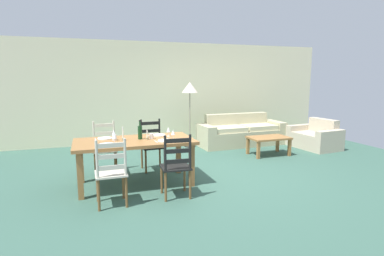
{
  "coord_description": "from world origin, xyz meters",
  "views": [
    {
      "loc": [
        -2.1,
        -5.06,
        1.75
      ],
      "look_at": [
        -0.12,
        0.7,
        0.75
      ],
      "focal_mm": 28.76,
      "sensor_mm": 36.0,
      "label": 1
    }
  ],
  "objects_px": {
    "wine_glass_near_right": "(173,133)",
    "dining_chair_far_right": "(152,145)",
    "dining_chair_far_left": "(105,148)",
    "wine_glass_far_left": "(114,133)",
    "dining_chair_near_left": "(111,172)",
    "coffee_table": "(269,140)",
    "coffee_cup_secondary": "(114,138)",
    "couch": "(240,134)",
    "standing_lamp": "(190,91)",
    "wine_glass_far_right": "(168,130)",
    "dining_chair_near_right": "(176,166)",
    "wine_glass_near_left": "(114,136)",
    "coffee_cup_primary": "(152,136)",
    "wine_bottle": "(140,132)",
    "armchair_upholstered": "(316,138)",
    "dining_table": "(135,145)"
  },
  "relations": [
    {
      "from": "wine_glass_near_right",
      "to": "dining_chair_far_right",
      "type": "bearing_deg",
      "value": 100.29
    },
    {
      "from": "dining_chair_far_left",
      "to": "wine_glass_far_left",
      "type": "distance_m",
      "value": 0.76
    },
    {
      "from": "dining_chair_near_left",
      "to": "coffee_table",
      "type": "height_order",
      "value": "dining_chair_near_left"
    },
    {
      "from": "coffee_cup_secondary",
      "to": "couch",
      "type": "bearing_deg",
      "value": 32.11
    },
    {
      "from": "wine_glass_far_left",
      "to": "standing_lamp",
      "type": "distance_m",
      "value": 3.1
    },
    {
      "from": "wine_glass_far_right",
      "to": "coffee_cup_secondary",
      "type": "distance_m",
      "value": 0.92
    },
    {
      "from": "couch",
      "to": "dining_chair_near_right",
      "type": "bearing_deg",
      "value": -131.41
    },
    {
      "from": "wine_glass_near_left",
      "to": "coffee_cup_primary",
      "type": "height_order",
      "value": "wine_glass_near_left"
    },
    {
      "from": "dining_chair_near_right",
      "to": "wine_glass_far_left",
      "type": "height_order",
      "value": "dining_chair_near_right"
    },
    {
      "from": "dining_chair_near_right",
      "to": "wine_bottle",
      "type": "relative_size",
      "value": 3.04
    },
    {
      "from": "dining_chair_far_right",
      "to": "coffee_cup_secondary",
      "type": "height_order",
      "value": "dining_chair_far_right"
    },
    {
      "from": "wine_glass_near_right",
      "to": "armchair_upholstered",
      "type": "relative_size",
      "value": 0.13
    },
    {
      "from": "dining_chair_near_left",
      "to": "coffee_table",
      "type": "bearing_deg",
      "value": 25.96
    },
    {
      "from": "wine_bottle",
      "to": "dining_chair_near_left",
      "type": "bearing_deg",
      "value": -123.57
    },
    {
      "from": "wine_glass_far_left",
      "to": "coffee_cup_primary",
      "type": "bearing_deg",
      "value": -13.72
    },
    {
      "from": "wine_bottle",
      "to": "standing_lamp",
      "type": "xyz_separation_m",
      "value": [
        1.65,
        2.35,
        0.54
      ]
    },
    {
      "from": "armchair_upholstered",
      "to": "dining_chair_far_right",
      "type": "bearing_deg",
      "value": -173.61
    },
    {
      "from": "dining_chair_near_right",
      "to": "couch",
      "type": "xyz_separation_m",
      "value": [
        2.61,
        2.96,
        -0.19
      ]
    },
    {
      "from": "dining_table",
      "to": "dining_chair_far_left",
      "type": "distance_m",
      "value": 0.92
    },
    {
      "from": "dining_table",
      "to": "wine_glass_near_right",
      "type": "distance_m",
      "value": 0.66
    },
    {
      "from": "coffee_cup_secondary",
      "to": "armchair_upholstered",
      "type": "distance_m",
      "value": 5.19
    },
    {
      "from": "dining_chair_far_right",
      "to": "wine_glass_far_right",
      "type": "distance_m",
      "value": 0.76
    },
    {
      "from": "wine_glass_far_right",
      "to": "coffee_table",
      "type": "distance_m",
      "value": 2.75
    },
    {
      "from": "dining_chair_near_left",
      "to": "wine_glass_far_left",
      "type": "relative_size",
      "value": 5.96
    },
    {
      "from": "dining_table",
      "to": "wine_glass_far_left",
      "type": "bearing_deg",
      "value": 155.73
    },
    {
      "from": "wine_glass_near_right",
      "to": "coffee_cup_primary",
      "type": "bearing_deg",
      "value": 155.57
    },
    {
      "from": "wine_glass_far_left",
      "to": "standing_lamp",
      "type": "bearing_deg",
      "value": 47.45
    },
    {
      "from": "dining_chair_near_right",
      "to": "coffee_table",
      "type": "distance_m",
      "value": 3.21
    },
    {
      "from": "dining_chair_far_right",
      "to": "coffee_table",
      "type": "distance_m",
      "value": 2.74
    },
    {
      "from": "dining_table",
      "to": "coffee_cup_secondary",
      "type": "height_order",
      "value": "coffee_cup_secondary"
    },
    {
      "from": "wine_bottle",
      "to": "wine_glass_far_right",
      "type": "distance_m",
      "value": 0.51
    },
    {
      "from": "wine_glass_far_right",
      "to": "coffee_cup_secondary",
      "type": "bearing_deg",
      "value": -175.73
    },
    {
      "from": "wine_bottle",
      "to": "wine_glass_far_left",
      "type": "bearing_deg",
      "value": 165.88
    },
    {
      "from": "dining_chair_near_right",
      "to": "armchair_upholstered",
      "type": "distance_m",
      "value": 4.69
    },
    {
      "from": "coffee_cup_primary",
      "to": "coffee_table",
      "type": "relative_size",
      "value": 0.1
    },
    {
      "from": "dining_table",
      "to": "wine_glass_far_left",
      "type": "height_order",
      "value": "wine_glass_far_left"
    },
    {
      "from": "dining_chair_near_right",
      "to": "dining_chair_far_right",
      "type": "distance_m",
      "value": 1.53
    },
    {
      "from": "dining_chair_far_left",
      "to": "coffee_table",
      "type": "bearing_deg",
      "value": 3.17
    },
    {
      "from": "wine_glass_near_left",
      "to": "coffee_cup_primary",
      "type": "relative_size",
      "value": 1.79
    },
    {
      "from": "wine_glass_near_left",
      "to": "wine_glass_far_left",
      "type": "distance_m",
      "value": 0.3
    },
    {
      "from": "wine_glass_near_left",
      "to": "dining_chair_near_right",
      "type": "bearing_deg",
      "value": -36.83
    },
    {
      "from": "armchair_upholstered",
      "to": "standing_lamp",
      "type": "height_order",
      "value": "standing_lamp"
    },
    {
      "from": "dining_table",
      "to": "wine_glass_far_right",
      "type": "height_order",
      "value": "wine_glass_far_right"
    },
    {
      "from": "coffee_cup_secondary",
      "to": "dining_chair_far_left",
      "type": "bearing_deg",
      "value": 99.65
    },
    {
      "from": "dining_table",
      "to": "coffee_cup_primary",
      "type": "distance_m",
      "value": 0.31
    },
    {
      "from": "dining_table",
      "to": "coffee_cup_secondary",
      "type": "relative_size",
      "value": 21.11
    },
    {
      "from": "coffee_cup_secondary",
      "to": "standing_lamp",
      "type": "bearing_deg",
      "value": 48.45
    },
    {
      "from": "dining_chair_near_left",
      "to": "coffee_cup_secondary",
      "type": "relative_size",
      "value": 10.67
    },
    {
      "from": "dining_chair_near_right",
      "to": "dining_chair_far_right",
      "type": "xyz_separation_m",
      "value": [
        -0.04,
        1.53,
        0.0
      ]
    },
    {
      "from": "dining_chair_far_left",
      "to": "wine_bottle",
      "type": "distance_m",
      "value": 1.0
    }
  ]
}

